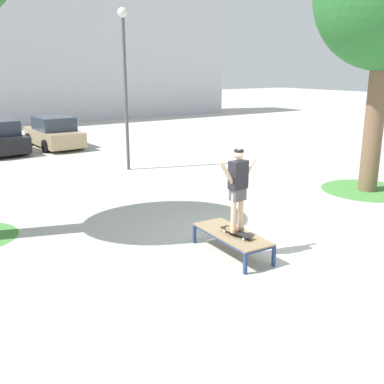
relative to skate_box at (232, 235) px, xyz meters
name	(u,v)px	position (x,y,z in m)	size (l,w,h in m)	color
ground_plane	(249,244)	(0.66, 0.21, -0.41)	(120.00, 120.00, 0.00)	#B7B5AD
skate_box	(232,235)	(0.00, 0.00, 0.00)	(0.84, 1.93, 0.46)	navy
skateboard	(237,232)	(-0.01, -0.16, 0.12)	(0.26, 0.81, 0.09)	black
skater	(238,185)	(-0.01, -0.16, 1.12)	(1.00, 0.30, 1.69)	beige
grass_patch_near_right	(367,190)	(6.79, 1.61, -0.41)	(2.84, 2.84, 0.01)	#47893D
car_tan	(54,133)	(0.97, 15.23, 0.28)	(2.04, 4.26, 1.50)	tan
light_post	(125,66)	(1.77, 8.58, 3.41)	(0.36, 0.36, 5.83)	#4C4C51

